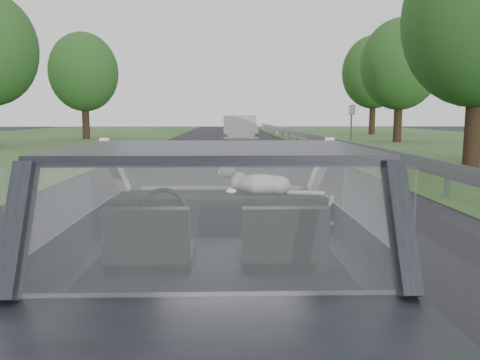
{
  "coord_description": "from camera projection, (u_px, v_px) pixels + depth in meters",
  "views": [
    {
      "loc": [
        0.07,
        -3.03,
        1.61
      ],
      "look_at": [
        0.17,
        0.6,
        1.11
      ],
      "focal_mm": 35.0,
      "sensor_mm": 36.0,
      "label": 1
    }
  ],
  "objects": [
    {
      "name": "ground",
      "position": [
        218.0,
        352.0,
        3.22
      ],
      "size": [
        140.0,
        140.0,
        0.0
      ],
      "primitive_type": "plane",
      "color": "black",
      "rests_on": "ground"
    },
    {
      "name": "dashboard",
      "position": [
        219.0,
        212.0,
        3.72
      ],
      "size": [
        1.58,
        0.45,
        0.3
      ],
      "primitive_type": "cube",
      "color": "black",
      "rests_on": "subject_car"
    },
    {
      "name": "utility_pole",
      "position": [
        478.0,
        58.0,
        15.77
      ],
      "size": [
        0.29,
        0.29,
        7.1
      ],
      "primitive_type": "cylinder",
      "rotation": [
        0.0,
        0.0,
        -0.3
      ],
      "color": "black",
      "rests_on": "ground"
    },
    {
      "name": "tree_3",
      "position": [
        373.0,
        87.0,
        40.82
      ],
      "size": [
        7.12,
        7.12,
        8.31
      ],
      "primitive_type": null,
      "rotation": [
        0.0,
        0.0,
        -0.38
      ],
      "color": "#1D501C",
      "rests_on": "ground"
    },
    {
      "name": "cat",
      "position": [
        261.0,
        183.0,
        3.7
      ],
      "size": [
        0.62,
        0.28,
        0.27
      ],
      "primitive_type": "ellipsoid",
      "rotation": [
        0.0,
        0.0,
        -0.16
      ],
      "color": "#999999",
      "rests_on": "dashboard"
    },
    {
      "name": "tree_2",
      "position": [
        400.0,
        83.0,
        28.65
      ],
      "size": [
        6.35,
        6.35,
        7.29
      ],
      "primitive_type": null,
      "rotation": [
        0.0,
        0.0,
        -0.42
      ],
      "color": "#1D501C",
      "rests_on": "ground"
    },
    {
      "name": "highway_sign",
      "position": [
        351.0,
        125.0,
        25.49
      ],
      "size": [
        0.15,
        0.88,
        2.2
      ],
      "primitive_type": "cube",
      "rotation": [
        0.0,
        0.0,
        0.07
      ],
      "color": "#166E22",
      "rests_on": "ground"
    },
    {
      "name": "subject_car",
      "position": [
        218.0,
        250.0,
        3.12
      ],
      "size": [
        1.8,
        4.0,
        1.45
      ],
      "primitive_type": "cube",
      "color": "#1F222C",
      "rests_on": "ground"
    },
    {
      "name": "tree_0",
      "position": [
        478.0,
        54.0,
        13.97
      ],
      "size": [
        5.33,
        5.33,
        6.88
      ],
      "primitive_type": null,
      "rotation": [
        0.0,
        0.0,
        0.19
      ],
      "color": "#1D501C",
      "rests_on": "ground"
    },
    {
      "name": "driver_seat",
      "position": [
        150.0,
        239.0,
        2.8
      ],
      "size": [
        0.5,
        0.72,
        0.42
      ],
      "primitive_type": "cube",
      "color": "black",
      "rests_on": "subject_car"
    },
    {
      "name": "tree_6",
      "position": [
        84.0,
        88.0,
        32.46
      ],
      "size": [
        6.22,
        6.22,
        7.12
      ],
      "primitive_type": null,
      "rotation": [
        0.0,
        0.0,
        0.42
      ],
      "color": "#1D501C",
      "rests_on": "ground"
    },
    {
      "name": "guardrail",
      "position": [
        378.0,
        153.0,
        13.16
      ],
      "size": [
        0.05,
        90.0,
        0.32
      ],
      "primitive_type": "cube",
      "color": "gray",
      "rests_on": "ground"
    },
    {
      "name": "passenger_seat",
      "position": [
        283.0,
        238.0,
        2.82
      ],
      "size": [
        0.5,
        0.72,
        0.42
      ],
      "primitive_type": "cube",
      "color": "black",
      "rests_on": "subject_car"
    },
    {
      "name": "other_car",
      "position": [
        239.0,
        131.0,
        25.24
      ],
      "size": [
        2.02,
        5.0,
        1.64
      ],
      "primitive_type": "imported",
      "rotation": [
        0.0,
        0.0,
        0.01
      ],
      "color": "#B1B3B6",
      "rests_on": "ground"
    },
    {
      "name": "steering_wheel",
      "position": [
        164.0,
        212.0,
        3.41
      ],
      "size": [
        0.36,
        0.36,
        0.04
      ],
      "primitive_type": "torus",
      "color": "black",
      "rests_on": "dashboard"
    }
  ]
}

